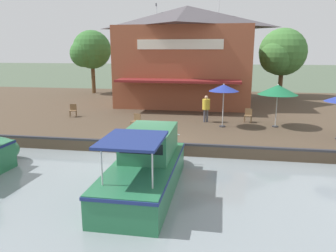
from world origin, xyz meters
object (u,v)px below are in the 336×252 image
(patio_umbrella_near_quay_edge, at_px, (224,88))
(cafe_chair_under_first_umbrella, at_px, (136,120))
(person_mid_patio, at_px, (206,106))
(tree_downstream_bank, at_px, (281,53))
(patio_umbrella_far_corner, at_px, (278,90))
(cafe_chair_mid_patio, at_px, (248,115))
(motorboat_far_downstream, at_px, (148,164))
(cafe_chair_far_corner_seat, at_px, (73,110))
(tree_behind_restaurant, at_px, (90,51))
(waterfront_restaurant, at_px, (187,54))

(patio_umbrella_near_quay_edge, bearing_deg, cafe_chair_under_first_umbrella, -75.79)
(person_mid_patio, relative_size, tree_downstream_bank, 0.26)
(patio_umbrella_far_corner, bearing_deg, tree_downstream_bank, 170.72)
(patio_umbrella_far_corner, relative_size, patio_umbrella_near_quay_edge, 0.99)
(cafe_chair_under_first_umbrella, bearing_deg, cafe_chair_mid_patio, 113.46)
(cafe_chair_under_first_umbrella, relative_size, cafe_chair_mid_patio, 1.00)
(person_mid_patio, relative_size, motorboat_far_downstream, 0.25)
(patio_umbrella_near_quay_edge, bearing_deg, motorboat_far_downstream, -18.93)
(cafe_chair_under_first_umbrella, xyz_separation_m, cafe_chair_far_corner_seat, (-2.67, -5.14, 0.00))
(patio_umbrella_near_quay_edge, xyz_separation_m, tree_behind_restaurant, (-13.57, -13.70, 2.08))
(patio_umbrella_near_quay_edge, bearing_deg, cafe_chair_mid_patio, 134.87)
(person_mid_patio, bearing_deg, waterfront_restaurant, -165.16)
(waterfront_restaurant, xyz_separation_m, motorboat_far_downstream, (17.21, 0.53, -3.81))
(patio_umbrella_far_corner, bearing_deg, waterfront_restaurant, -144.65)
(waterfront_restaurant, distance_m, patio_umbrella_near_quay_edge, 10.07)
(tree_downstream_bank, bearing_deg, motorboat_far_downstream, -20.09)
(tree_downstream_bank, bearing_deg, cafe_chair_far_corner_seat, -50.80)
(patio_umbrella_near_quay_edge, bearing_deg, person_mid_patio, -138.06)
(cafe_chair_mid_patio, xyz_separation_m, person_mid_patio, (0.41, -2.62, 0.57))
(cafe_chair_mid_patio, bearing_deg, patio_umbrella_near_quay_edge, -45.13)
(cafe_chair_far_corner_seat, height_order, person_mid_patio, person_mid_patio)
(tree_behind_restaurant, bearing_deg, patio_umbrella_near_quay_edge, 45.26)
(cafe_chair_mid_patio, distance_m, tree_behind_restaurant, 19.81)
(waterfront_restaurant, height_order, cafe_chair_far_corner_seat, waterfront_restaurant)
(motorboat_far_downstream, bearing_deg, person_mid_patio, 169.63)
(cafe_chair_under_first_umbrella, distance_m, cafe_chair_mid_patio, 7.07)
(cafe_chair_mid_patio, xyz_separation_m, motorboat_far_downstream, (9.41, -4.27, -0.20))
(cafe_chair_under_first_umbrella, bearing_deg, patio_umbrella_far_corner, 102.30)
(person_mid_patio, bearing_deg, tree_downstream_bank, 153.68)
(patio_umbrella_far_corner, height_order, cafe_chair_mid_patio, patio_umbrella_far_corner)
(waterfront_restaurant, bearing_deg, person_mid_patio, 14.84)
(cafe_chair_under_first_umbrella, xyz_separation_m, tree_behind_restaurant, (-14.82, -8.79, 3.90))
(waterfront_restaurant, relative_size, tree_behind_restaurant, 1.73)
(motorboat_far_downstream, bearing_deg, waterfront_restaurant, -178.24)
(patio_umbrella_far_corner, xyz_separation_m, cafe_chair_mid_patio, (-1.07, -1.50, -1.72))
(patio_umbrella_far_corner, distance_m, motorboat_far_downstream, 10.32)
(cafe_chair_mid_patio, bearing_deg, patio_umbrella_far_corner, 54.37)
(patio_umbrella_near_quay_edge, xyz_separation_m, cafe_chair_mid_patio, (-1.57, 1.58, -1.82))
(patio_umbrella_near_quay_edge, bearing_deg, waterfront_restaurant, -161.05)
(tree_behind_restaurant, bearing_deg, waterfront_restaurant, 68.15)
(person_mid_patio, height_order, tree_downstream_bank, tree_downstream_bank)
(patio_umbrella_far_corner, height_order, cafe_chair_under_first_umbrella, patio_umbrella_far_corner)
(waterfront_restaurant, height_order, tree_behind_restaurant, waterfront_restaurant)
(person_mid_patio, xyz_separation_m, motorboat_far_downstream, (9.00, -1.65, -0.78))
(cafe_chair_far_corner_seat, xyz_separation_m, cafe_chair_mid_patio, (-0.14, 11.63, 0.00))
(patio_umbrella_near_quay_edge, height_order, cafe_chair_under_first_umbrella, patio_umbrella_near_quay_edge)
(patio_umbrella_far_corner, xyz_separation_m, cafe_chair_under_first_umbrella, (1.74, -7.98, -1.72))
(patio_umbrella_far_corner, bearing_deg, person_mid_patio, -99.13)
(cafe_chair_under_first_umbrella, xyz_separation_m, motorboat_far_downstream, (6.60, 2.22, -0.20))
(patio_umbrella_near_quay_edge, xyz_separation_m, tree_downstream_bank, (-13.92, 5.27, 1.84))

